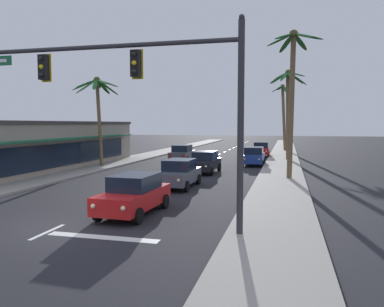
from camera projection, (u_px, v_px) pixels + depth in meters
ground_plane at (56, 228)px, 13.89m from camera, size 220.00×220.00×0.00m
sidewalk_right at (282, 169)px, 31.33m from camera, size 3.20×110.00×0.14m
sidewalk_left at (109, 164)px, 35.12m from camera, size 3.20×110.00×0.14m
lane_markings at (196, 167)px, 33.39m from camera, size 4.28×89.49×0.01m
traffic_signal_mast at (142, 83)px, 13.21m from camera, size 11.14×0.41×7.36m
sedan_lead_at_stop_bar at (134, 194)px, 16.03m from camera, size 2.11×4.51×1.68m
sedan_third_in_queue at (179, 173)px, 22.78m from camera, size 1.97×4.46×1.68m
sedan_fifth_in_queue at (205, 162)px, 29.50m from camera, size 2.04×4.49×1.68m
sedan_oncoming_far at (182, 153)px, 38.28m from camera, size 1.96×4.45×1.68m
sedan_parked_nearest_kerb at (254, 156)px, 34.79m from camera, size 1.95×4.45×1.68m
sedan_parked_mid_kerb at (261, 149)px, 44.20m from camera, size 2.08×4.50×1.68m
palm_left_second at (98, 98)px, 33.00m from camera, size 4.48×4.19×7.91m
palm_right_second at (292, 78)px, 25.18m from camera, size 3.68×3.21×10.01m
palm_right_third at (288, 99)px, 38.67m from camera, size 3.91×4.23×9.32m
palm_right_farthest at (283, 108)px, 52.19m from camera, size 2.98×3.18×9.24m
storefront_strip_left at (32, 145)px, 31.82m from camera, size 8.61×23.64×4.03m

